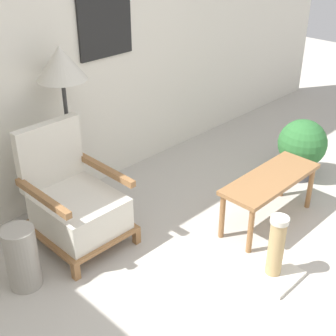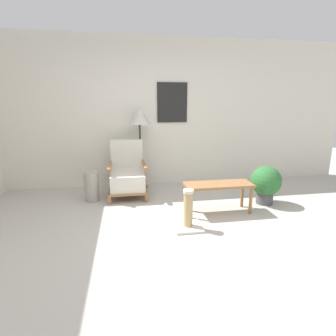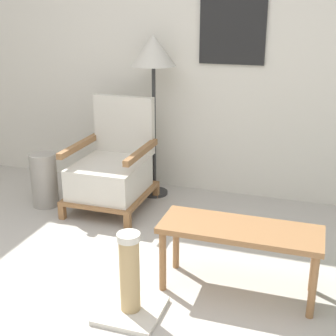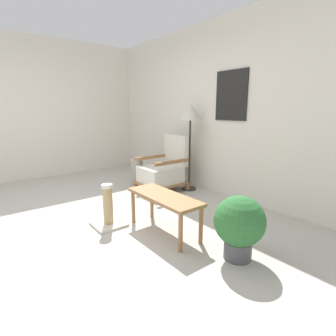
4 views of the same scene
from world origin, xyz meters
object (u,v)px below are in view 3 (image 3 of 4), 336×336
at_px(coffee_table, 240,236).
at_px(vase, 44,180).
at_px(armchair, 112,169).
at_px(floor_lamp, 153,58).
at_px(scratching_post, 130,286).

height_order(coffee_table, vase, vase).
relative_size(armchair, floor_lamp, 0.64).
relative_size(floor_lamp, vase, 3.05).
relative_size(coffee_table, vase, 2.03).
height_order(floor_lamp, vase, floor_lamp).
bearing_deg(armchair, vase, -163.16).
relative_size(armchair, coffee_table, 0.96).
relative_size(armchair, scratching_post, 1.82).
bearing_deg(armchair, coffee_table, -36.69).
relative_size(floor_lamp, coffee_table, 1.50).
distance_m(floor_lamp, scratching_post, 2.09).
distance_m(floor_lamp, coffee_table, 1.88).
relative_size(armchair, vase, 1.95).
height_order(vase, scratching_post, scratching_post).
bearing_deg(scratching_post, coffee_table, 38.03).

